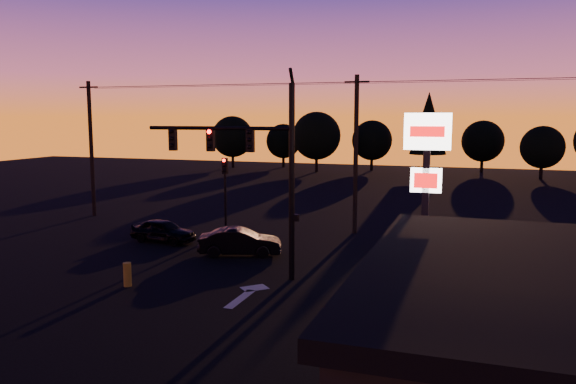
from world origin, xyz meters
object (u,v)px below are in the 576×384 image
object	(u,v)px
car_left	(163,231)
car_right	(426,242)
suv_parked	(472,332)
traffic_signal_mast	(255,159)
car_mid	(240,242)
secondary_signal	(225,184)
bollard	(127,274)
pylon_sign	(426,171)

from	to	relation	value
car_left	car_right	distance (m)	13.72
suv_parked	traffic_signal_mast	bearing A→B (deg)	151.57
traffic_signal_mast	car_left	bearing A→B (deg)	148.22
car_mid	suv_parked	bearing A→B (deg)	-147.20
secondary_signal	car_right	bearing A→B (deg)	-8.01
bollard	suv_parked	distance (m)	13.28
pylon_sign	bollard	bearing A→B (deg)	-177.59
car_left	bollard	bearing A→B (deg)	-152.92
pylon_sign	bollard	xyz separation A→B (m)	(-11.37, -0.48, -4.44)
traffic_signal_mast	car_mid	xyz separation A→B (m)	(-2.07, 3.11, -4.28)
car_left	car_right	xyz separation A→B (m)	(13.64, 1.47, 0.04)
suv_parked	car_right	bearing A→B (deg)	105.23
traffic_signal_mast	car_left	xyz separation A→B (m)	(-7.14, 4.42, -4.32)
secondary_signal	suv_parked	xyz separation A→B (m)	(13.64, -13.08, -2.10)
pylon_sign	suv_parked	distance (m)	5.43
traffic_signal_mast	car_right	bearing A→B (deg)	42.18
secondary_signal	car_mid	size ratio (longest dim) A/B	1.09
car_left	car_mid	size ratio (longest dim) A/B	0.91
car_right	suv_parked	size ratio (longest dim) A/B	0.83
pylon_sign	suv_parked	world-z (taller)	pylon_sign
car_mid	pylon_sign	bearing A→B (deg)	-139.80
car_mid	car_right	distance (m)	9.01
bollard	car_right	xyz separation A→B (m)	(10.77, 8.86, 0.18)
traffic_signal_mast	suv_parked	xyz separation A→B (m)	(8.74, -5.59, -4.17)
bollard	car_left	xyz separation A→B (m)	(-2.87, 7.40, 0.14)
bollard	car_mid	bearing A→B (deg)	70.09
secondary_signal	car_mid	world-z (taller)	secondary_signal
secondary_signal	car_left	distance (m)	4.41
car_left	car_right	size ratio (longest dim) A/B	0.80
bollard	suv_parked	xyz separation A→B (m)	(13.01, -2.62, 0.29)
secondary_signal	car_right	world-z (taller)	secondary_signal
traffic_signal_mast	secondary_signal	bearing A→B (deg)	123.19
traffic_signal_mast	pylon_sign	bearing A→B (deg)	-19.36
secondary_signal	pylon_sign	world-z (taller)	pylon_sign
bollard	secondary_signal	bearing A→B (deg)	93.43
pylon_sign	car_left	xyz separation A→B (m)	(-14.24, 6.92, -4.30)
traffic_signal_mast	bollard	world-z (taller)	traffic_signal_mast
pylon_sign	car_mid	world-z (taller)	pylon_sign
traffic_signal_mast	secondary_signal	size ratio (longest dim) A/B	1.97
car_right	suv_parked	xyz separation A→B (m)	(2.24, -11.48, 0.11)
pylon_sign	bollard	size ratio (longest dim) A/B	7.15
car_right	bollard	bearing A→B (deg)	-46.80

